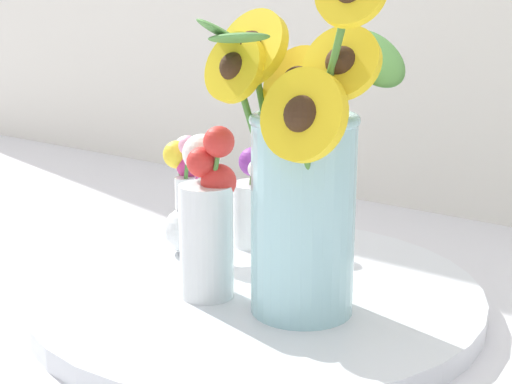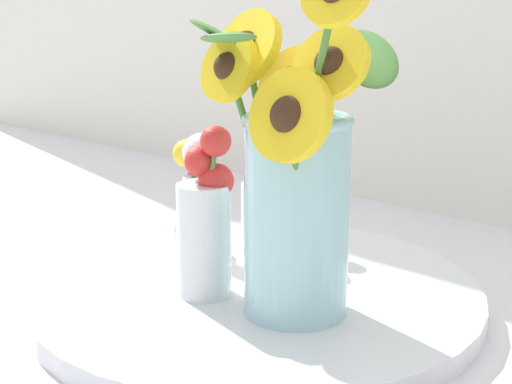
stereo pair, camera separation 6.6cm
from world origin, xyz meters
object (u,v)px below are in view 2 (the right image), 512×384
Objects in this scene: serving_tray at (256,293)px; vase_small_back at (268,202)px; mason_jar_sunflowers at (294,182)px; vase_small_center at (205,214)px; vase_bulb_right at (195,195)px.

vase_small_back reaches higher than serving_tray.
serving_tray is 0.18m from mason_jar_sunflowers.
vase_small_center is at bearing -69.48° from vase_small_back.
vase_small_back is (-0.07, 0.17, -0.03)m from vase_small_center.
vase_small_back is at bearing 50.98° from vase_bulb_right.
vase_small_center is at bearing -37.57° from vase_bulb_right.
vase_bulb_right is at bearing 142.43° from vase_small_center.
vase_bulb_right is at bearing 165.37° from serving_tray.
mason_jar_sunflowers is at bearing -41.33° from vase_small_back.
vase_small_back is at bearing 110.52° from vase_small_center.
vase_small_back is at bearing 126.60° from serving_tray.
vase_small_center reaches higher than vase_small_back.
vase_small_center reaches higher than serving_tray.
vase_bulb_right is at bearing -129.02° from vase_small_back.
mason_jar_sunflowers is 2.66× the size of vase_small_back.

